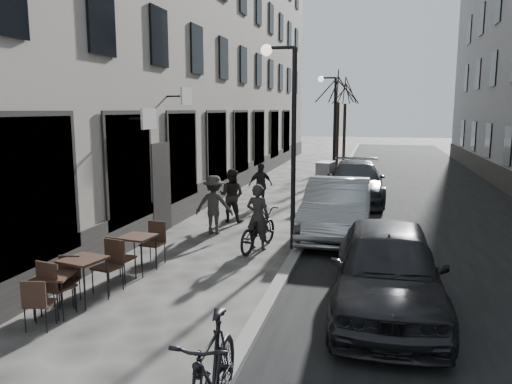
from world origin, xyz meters
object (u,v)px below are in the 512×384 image
at_px(streetlamp_near, 287,124).
at_px(moped, 211,378).
at_px(pedestrian_far, 261,185).
at_px(bistro_set_b, 84,276).
at_px(tree_far, 345,92).
at_px(car_far, 355,182).
at_px(pedestrian_near, 232,195).
at_px(car_mid, 337,208).
at_px(bistro_set_a, 54,291).
at_px(pedestrian_mid, 214,205).
at_px(tree_near, 338,88).
at_px(utility_cabinet, 325,181).
at_px(bistro_set_c, 138,250).
at_px(car_near, 387,268).
at_px(bicycle, 258,229).
at_px(streetlamp_far, 331,117).

height_order(streetlamp_near, moped, streetlamp_near).
bearing_deg(pedestrian_far, bistro_set_b, -137.00).
xyz_separation_m(tree_far, car_far, (1.36, -13.83, -3.90)).
relative_size(pedestrian_near, car_mid, 0.35).
bearing_deg(bistro_set_b, pedestrian_near, 96.27).
relative_size(tree_far, car_far, 1.08).
xyz_separation_m(car_mid, car_far, (0.26, 5.56, -0.03)).
xyz_separation_m(bistro_set_a, pedestrian_near, (0.91, 7.75, 0.40)).
bearing_deg(moped, pedestrian_far, 97.62).
xyz_separation_m(pedestrian_mid, car_mid, (3.44, 0.61, -0.05)).
relative_size(pedestrian_mid, car_far, 0.32).
xyz_separation_m(tree_near, pedestrian_near, (-2.29, -12.39, -3.82)).
distance_m(utility_cabinet, car_mid, 5.61).
height_order(utility_cabinet, pedestrian_mid, pedestrian_mid).
height_order(bistro_set_b, car_mid, car_mid).
relative_size(tree_far, utility_cabinet, 3.77).
distance_m(pedestrian_mid, pedestrian_far, 4.15).
xyz_separation_m(bistro_set_c, car_mid, (3.96, 4.29, 0.29)).
height_order(tree_far, pedestrian_far, tree_far).
bearing_deg(utility_cabinet, car_near, -70.01).
bearing_deg(bistro_set_b, streetlamp_near, 68.93).
bearing_deg(bistro_set_b, bistro_set_a, -93.95).
relative_size(bicycle, car_near, 0.42).
bearing_deg(tree_far, car_mid, -86.75).
bearing_deg(car_mid, pedestrian_mid, -169.23).
xyz_separation_m(bistro_set_c, bicycle, (2.11, 2.40, 0.01)).
distance_m(streetlamp_near, pedestrian_far, 5.95).
height_order(bistro_set_a, bistro_set_b, bistro_set_b).
relative_size(car_near, moped, 2.19).
height_order(streetlamp_far, pedestrian_near, streetlamp_far).
distance_m(bistro_set_c, bicycle, 3.20).
relative_size(streetlamp_near, bistro_set_a, 3.39).
distance_m(utility_cabinet, pedestrian_far, 2.94).
bearing_deg(car_near, moped, -117.28).
relative_size(tree_far, car_near, 1.23).
distance_m(bistro_set_a, utility_cabinet, 12.75).
bearing_deg(streetlamp_near, bistro_set_c, -136.10).
bearing_deg(tree_far, bistro_set_c, -96.88).
relative_size(bicycle, moped, 0.92).
relative_size(bistro_set_a, pedestrian_near, 0.89).
xyz_separation_m(tree_far, moped, (0.45, -28.50, -4.03)).
distance_m(streetlamp_near, pedestrian_mid, 3.39).
bearing_deg(pedestrian_near, tree_far, -91.33).
height_order(bicycle, pedestrian_far, pedestrian_far).
bearing_deg(streetlamp_near, pedestrian_mid, 156.15).
distance_m(streetlamp_far, bistro_set_c, 15.18).
relative_size(tree_far, bistro_set_b, 3.26).
bearing_deg(tree_far, bistro_set_b, -96.75).
bearing_deg(tree_far, streetlamp_near, -90.20).
height_order(car_mid, moped, car_mid).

